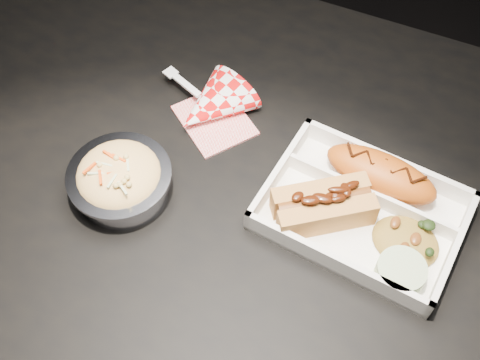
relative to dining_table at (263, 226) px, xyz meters
name	(u,v)px	position (x,y,z in m)	size (l,w,h in m)	color
dining_table	(263,226)	(0.00, 0.00, 0.00)	(1.20, 0.80, 0.75)	black
food_tray	(361,213)	(0.13, 0.02, 0.10)	(0.27, 0.20, 0.04)	white
fried_pastry	(381,174)	(0.13, 0.07, 0.12)	(0.15, 0.06, 0.05)	#B14E11
hotdog	(324,205)	(0.08, -0.01, 0.12)	(0.14, 0.12, 0.06)	#BA7F3F
fried_rice_mound	(407,237)	(0.19, 0.00, 0.11)	(0.09, 0.07, 0.03)	olive
cupcake_liner	(400,273)	(0.20, -0.05, 0.11)	(0.06, 0.06, 0.03)	#A7BD8F
foil_coleslaw_cup	(120,178)	(-0.18, -0.08, 0.12)	(0.14, 0.14, 0.07)	silver
napkin_fork	(211,107)	(-0.13, 0.09, 0.11)	(0.18, 0.15, 0.10)	red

